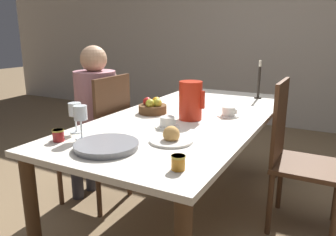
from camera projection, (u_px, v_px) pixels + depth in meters
name	position (u px, v px, depth m)	size (l,w,h in m)	color
ground_plane	(188.00, 215.00, 2.35)	(20.00, 20.00, 0.00)	#7F6647
wall_back	(275.00, 30.00, 4.34)	(10.00, 0.06, 2.60)	beige
dining_table	(190.00, 128.00, 2.18)	(0.94, 2.04, 0.74)	silver
chair_person_side	(102.00, 139.00, 2.41)	(0.42, 0.42, 0.98)	#51331E
chair_opposite	(296.00, 154.00, 2.12)	(0.42, 0.42, 0.98)	#51331E
person_seated	(93.00, 111.00, 2.43)	(0.39, 0.41, 1.18)	#33333D
red_pitcher	(191.00, 100.00, 2.02)	(0.17, 0.14, 0.24)	red
wine_glass_water	(80.00, 115.00, 1.64)	(0.07, 0.07, 0.17)	white
wine_glass_juice	(75.00, 111.00, 1.75)	(0.07, 0.07, 0.17)	white
teacup_near_person	(167.00, 123.00, 1.87)	(0.14, 0.14, 0.06)	silver
teacup_across	(229.00, 112.00, 2.11)	(0.14, 0.14, 0.06)	silver
serving_tray	(107.00, 146.00, 1.53)	(0.30, 0.30, 0.03)	gray
bread_plate	(171.00, 137.00, 1.62)	(0.22, 0.22, 0.08)	silver
jam_jar_amber	(178.00, 162.00, 1.29)	(0.06, 0.06, 0.06)	#C67A1E
jam_jar_red	(58.00, 135.00, 1.63)	(0.06, 0.06, 0.06)	#A81E1E
fruit_bowl	(153.00, 107.00, 2.20)	(0.19, 0.19, 0.10)	brown
candlestick_tall	(259.00, 84.00, 2.67)	(0.06, 0.06, 0.31)	black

